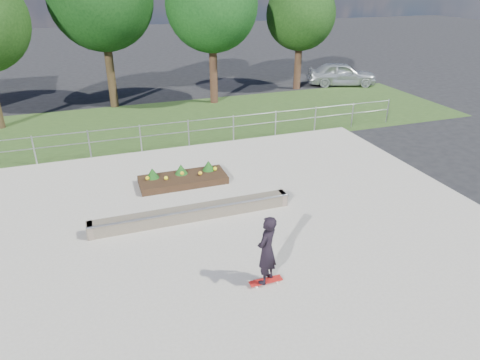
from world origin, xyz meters
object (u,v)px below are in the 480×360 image
Objects in this scene: planter_bed at (183,178)px; parked_car at (341,74)px; grind_ledge at (193,213)px; skateboarder at (267,250)px.

planter_bed is 0.67× the size of parked_car.
grind_ledge is 2.58m from planter_bed.
planter_bed is at bearing 149.46° from parked_car.
skateboarder is (0.91, -3.46, 0.73)m from grind_ledge.
skateboarder is at bearing -75.21° from grind_ledge.
skateboarder is at bearing 162.92° from parked_car.
planter_bed is at bearing 84.36° from grind_ledge.
skateboarder is 21.48m from parked_car.
grind_ledge is 2.00× the size of planter_bed.
skateboarder is at bearing -83.75° from planter_bed.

